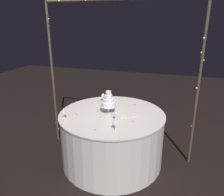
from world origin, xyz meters
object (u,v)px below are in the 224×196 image
Objects in this scene: wine_glass_1 at (64,111)px; cake_knife at (128,117)px; main_table at (112,138)px; tiered_cake at (108,102)px; decorative_arch at (119,58)px; wine_glass_0 at (103,95)px; wine_glass_3 at (116,112)px; wine_glass_2 at (115,121)px.

wine_glass_1 reaches higher than cake_knife.
main_table is 0.55m from tiered_cake.
cake_knife is at bearing -11.98° from main_table.
wine_glass_1 is at bearing -128.15° from decorative_arch.
wine_glass_0 is 0.68× the size of cake_knife.
main_table is at bearing -54.93° from wine_glass_0.
cake_knife is (0.13, 0.17, -0.12)m from wine_glass_3.
decorative_arch is 7.14× the size of tiered_cake.
wine_glass_1 is 0.99× the size of wine_glass_3.
tiered_cake is 2.01× the size of wine_glass_0.
cake_knife is (0.25, -0.37, -0.73)m from decorative_arch.
tiered_cake reaches higher than wine_glass_0.
decorative_arch is 1.07m from wine_glass_1.
tiered_cake is 0.29m from wine_glass_3.
tiered_cake is at bearing 127.29° from wine_glass_3.
wine_glass_1 is at bearing -166.77° from wine_glass_3.
wine_glass_0 is at bearing 122.91° from wine_glass_3.
decorative_arch reaches higher than tiered_cake.
wine_glass_3 is at bearing -52.71° from tiered_cake.
wine_glass_0 reaches higher than main_table.
tiered_cake is at bearing 167.67° from main_table.
wine_glass_3 reaches higher than main_table.
main_table is at bearing 34.59° from wine_glass_1.
wine_glass_2 is (0.24, -0.49, -0.04)m from tiered_cake.
decorative_arch is at bearing 90.21° from main_table.
main_table is 8.70× the size of wine_glass_2.
wine_glass_3 is (0.18, -0.23, -0.04)m from tiered_cake.
wine_glass_3 is (0.39, -0.60, -0.00)m from wine_glass_0.
decorative_arch reaches higher than cake_knife.
wine_glass_2 is (0.46, -0.86, 0.00)m from wine_glass_0.
cake_knife is at bearing 52.52° from wine_glass_3.
main_table is 0.69m from wine_glass_0.
decorative_arch is 14.24× the size of wine_glass_1.
cake_knife is (0.30, -0.06, -0.16)m from tiered_cake.
main_table is at bearing -12.33° from tiered_cake.
wine_glass_2 is (0.19, -0.48, 0.51)m from main_table.
wine_glass_2 is at bearing -63.52° from tiered_cake.
wine_glass_1 reaches higher than wine_glass_0.
wine_glass_0 is 0.99× the size of wine_glass_1.
wine_glass_3 reaches higher than wine_glass_1.
wine_glass_1 reaches higher than main_table.
cake_knife reaches higher than main_table.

